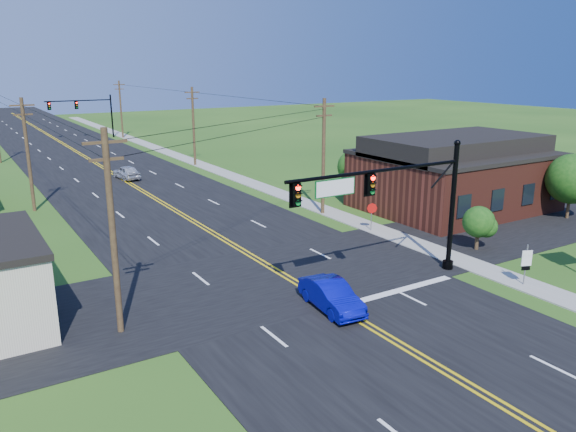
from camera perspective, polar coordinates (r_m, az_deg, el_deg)
ground at (r=23.03m, az=15.50°, el=-15.23°), size 260.00×260.00×0.00m
road_main at (r=65.90m, az=-17.99°, el=4.42°), size 16.00×220.00×0.04m
road_cross at (r=31.45m, az=-0.66°, el=-6.14°), size 70.00×10.00×0.04m
sidewalk at (r=60.06m, az=-5.85°, el=4.12°), size 2.00×160.00×0.08m
signal_mast_main at (r=29.46m, az=10.63°, el=1.76°), size 11.30×0.60×7.48m
signal_mast_far at (r=95.41m, az=-20.08°, el=10.09°), size 10.98×0.60×7.48m
brick_building at (r=47.77m, az=16.48°, el=3.55°), size 14.20×11.20×4.70m
utility_pole_left_a at (r=24.72m, az=-17.41°, el=-1.33°), size 1.80×0.28×9.00m
utility_pole_left_b at (r=48.92m, az=-24.93°, el=5.84°), size 1.80×0.28×9.00m
utility_pole_right_a at (r=43.57m, az=3.63°, el=6.24°), size 1.80×0.28×9.00m
utility_pole_right_b at (r=66.34m, az=-9.58°, el=9.12°), size 1.80×0.28×9.00m
utility_pole_right_c at (r=94.71m, az=-16.62°, el=10.45°), size 1.80×0.28×9.00m
tree_right_front at (r=47.51m, az=26.89°, el=3.38°), size 3.80×3.80×5.00m
tree_right_back at (r=50.74m, az=6.72°, el=5.00°), size 3.00×3.00×4.10m
shrub_corner at (r=37.31m, az=18.80°, el=-0.58°), size 2.00×2.00×2.86m
blue_car at (r=27.22m, az=4.42°, el=-8.12°), size 1.91×4.39×1.40m
distant_car at (r=60.15m, az=-16.08°, el=4.26°), size 2.11×4.30×1.41m
route_sign at (r=32.32m, az=23.04°, el=-4.32°), size 0.54×0.26×2.30m
stop_sign at (r=39.83m, az=8.51°, el=0.49°), size 0.68×0.34×2.06m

